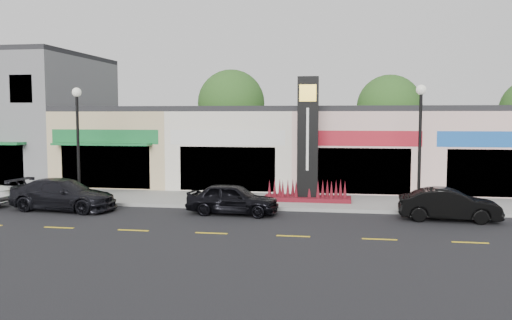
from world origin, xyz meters
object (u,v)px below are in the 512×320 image
Objects in this scene: pylon_sign at (308,157)px; car_black_conv at (449,205)px; car_dark_sedan at (63,195)px; lamp_west_near at (78,132)px; car_black_sedan at (233,199)px; lamp_east_near at (420,134)px.

car_black_conv is (5.99, -3.30, -1.62)m from pylon_sign.
pylon_sign reaches higher than car_dark_sedan.
lamp_west_near is 1.37× the size of car_black_sedan.
lamp_east_near is (16.00, 0.00, 0.00)m from lamp_west_near.
car_black_conv is at bearing -5.40° from lamp_west_near.
lamp_west_near reaches higher than car_black_conv.
pylon_sign is 1.22× the size of car_dark_sedan.
lamp_east_near is at bearing 0.00° from lamp_west_near.
pylon_sign is at bearing 161.25° from lamp_east_near.
car_black_conv is (0.99, -1.61, -2.82)m from lamp_east_near.
pylon_sign is 11.47m from car_dark_sedan.
lamp_west_near is at bearing 180.00° from lamp_east_near.
car_black_conv is (16.77, 0.31, -0.06)m from car_dark_sedan.
lamp_west_near is at bearing 12.36° from car_dark_sedan.
lamp_east_near is 1.11× the size of car_dark_sedan.
lamp_west_near is 1.00× the size of lamp_east_near.
lamp_east_near is 8.64m from car_black_sedan.
pylon_sign is 1.50× the size of car_black_sedan.
car_dark_sedan reaches higher than car_black_sedan.
lamp_west_near is 11.19m from pylon_sign.
pylon_sign is (11.00, 1.70, -1.20)m from lamp_west_near.
lamp_west_near is 8.64m from car_black_sedan.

